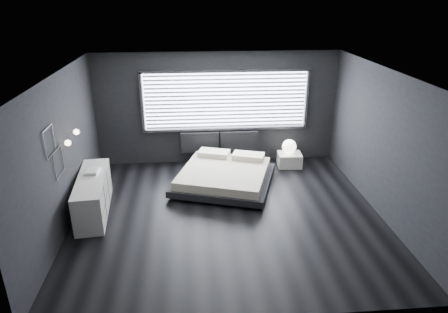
{
  "coord_description": "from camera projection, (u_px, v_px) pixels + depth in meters",
  "views": [
    {
      "loc": [
        -0.67,
        -6.85,
        4.12
      ],
      "look_at": [
        0.0,
        0.85,
        0.9
      ],
      "focal_mm": 32.0,
      "sensor_mm": 36.0,
      "label": 1
    }
  ],
  "objects": [
    {
      "name": "book_stack",
      "position": [
        93.0,
        171.0,
        7.96
      ],
      "size": [
        0.29,
        0.36,
        0.07
      ],
      "color": "white",
      "rests_on": "dresser"
    },
    {
      "name": "bed",
      "position": [
        224.0,
        175.0,
        9.05
      ],
      "size": [
        2.58,
        2.52,
        0.54
      ],
      "color": "black",
      "rests_on": "ground"
    },
    {
      "name": "dresser",
      "position": [
        93.0,
        195.0,
        7.91
      ],
      "size": [
        0.7,
        1.93,
        0.76
      ],
      "color": "white",
      "rests_on": "ground"
    },
    {
      "name": "window",
      "position": [
        226.0,
        101.0,
        9.81
      ],
      "size": [
        4.14,
        0.09,
        1.52
      ],
      "color": "white",
      "rests_on": "ground"
    },
    {
      "name": "wall_art_lower",
      "position": [
        59.0,
        162.0,
        6.89
      ],
      "size": [
        0.01,
        0.48,
        0.48
      ],
      "color": "#47474C",
      "rests_on": "ground"
    },
    {
      "name": "sconce_far",
      "position": [
        76.0,
        132.0,
        7.69
      ],
      "size": [
        0.18,
        0.11,
        0.11
      ],
      "color": "silver",
      "rests_on": "ground"
    },
    {
      "name": "nightstand",
      "position": [
        289.0,
        160.0,
        10.08
      ],
      "size": [
        0.61,
        0.52,
        0.34
      ],
      "primitive_type": "cube",
      "rotation": [
        0.0,
        0.0,
        -0.06
      ],
      "color": "white",
      "rests_on": "ground"
    },
    {
      "name": "sconce_near",
      "position": [
        68.0,
        143.0,
        7.14
      ],
      "size": [
        0.18,
        0.11,
        0.11
      ],
      "color": "silver",
      "rests_on": "ground"
    },
    {
      "name": "room",
      "position": [
        228.0,
        149.0,
        7.4
      ],
      "size": [
        6.04,
        6.0,
        2.8
      ],
      "color": "black",
      "rests_on": "ground"
    },
    {
      "name": "orb_lamp",
      "position": [
        289.0,
        146.0,
        9.98
      ],
      "size": [
        0.35,
        0.35,
        0.35
      ],
      "primitive_type": "sphere",
      "color": "white",
      "rests_on": "nightstand"
    },
    {
      "name": "headboard",
      "position": [
        219.0,
        141.0,
        10.15
      ],
      "size": [
        1.96,
        0.16,
        0.52
      ],
      "color": "black",
      "rests_on": "ground"
    },
    {
      "name": "wall_art_upper",
      "position": [
        49.0,
        142.0,
        6.48
      ],
      "size": [
        0.01,
        0.48,
        0.48
      ],
      "color": "#47474C",
      "rests_on": "ground"
    }
  ]
}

